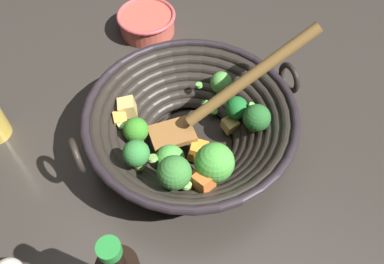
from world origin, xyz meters
name	(u,v)px	position (x,y,z in m)	size (l,w,h in m)	color
ground_plane	(191,146)	(0.00, 0.00, 0.00)	(4.00, 4.00, 0.00)	#332D28
wok	(191,126)	(0.00, 0.00, 0.06)	(0.34, 0.34, 0.21)	black
prep_bowl	(147,22)	(-0.19, 0.25, 0.02)	(0.12, 0.12, 0.04)	#D15647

